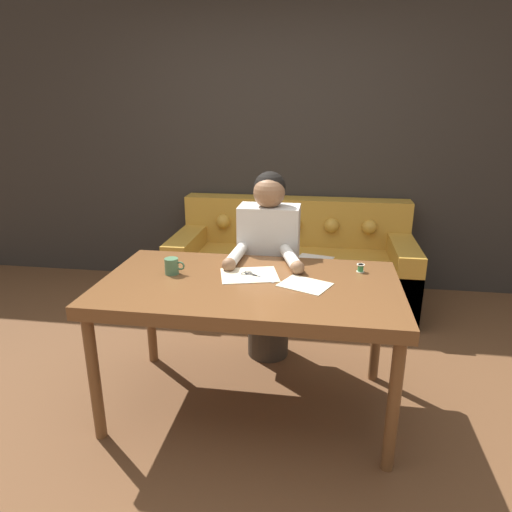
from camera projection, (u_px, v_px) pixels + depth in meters
ground_plane at (236, 403)px, 2.67m from camera, size 16.00×16.00×0.00m
wall_back at (277, 146)px, 4.14m from camera, size 8.00×0.06×2.60m
dining_table at (249, 294)px, 2.44m from camera, size 1.58×0.88×0.77m
couch at (292, 267)px, 4.00m from camera, size 2.02×0.92×0.86m
person at (269, 268)px, 3.00m from camera, size 0.47×0.62×1.27m
pattern_paper_main at (249, 275)px, 2.50m from camera, size 0.36×0.31×0.00m
pattern_paper_offcut at (305, 285)px, 2.37m from camera, size 0.30×0.28×0.00m
scissors at (253, 275)px, 2.50m from camera, size 0.22×0.15×0.01m
mug at (172, 266)px, 2.51m from camera, size 0.11×0.08×0.09m
thread_spool at (361, 268)px, 2.55m from camera, size 0.04×0.04×0.05m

